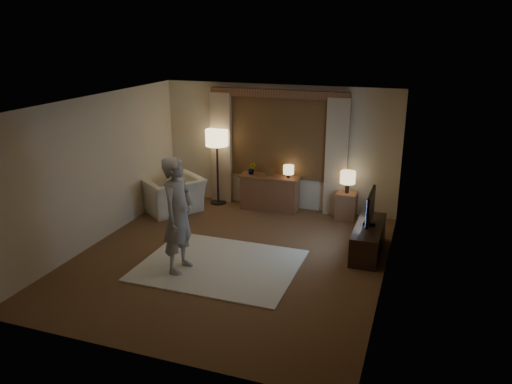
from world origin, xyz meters
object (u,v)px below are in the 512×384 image
at_px(tv_stand, 368,239).
at_px(person, 178,215).
at_px(sideboard, 270,193).
at_px(side_table, 346,206).
at_px(armchair, 173,195).

relative_size(tv_stand, person, 0.76).
distance_m(sideboard, person, 3.24).
bearing_deg(person, tv_stand, -55.54).
relative_size(sideboard, tv_stand, 0.86).
xyz_separation_m(sideboard, side_table, (1.63, -0.05, -0.07)).
bearing_deg(armchair, tv_stand, 115.08).
distance_m(armchair, side_table, 3.57).
bearing_deg(sideboard, person, -98.56).
bearing_deg(sideboard, side_table, -1.76).
distance_m(tv_stand, person, 3.26).
relative_size(armchair, tv_stand, 0.80).
relative_size(sideboard, person, 0.65).
bearing_deg(tv_stand, armchair, 170.44).
distance_m(sideboard, armchair, 2.03).
height_order(sideboard, armchair, armchair).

